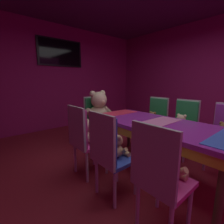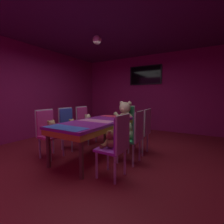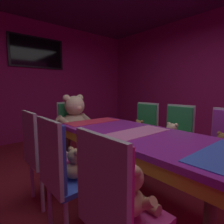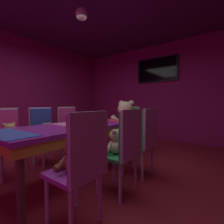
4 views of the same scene
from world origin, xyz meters
The scene contains 17 objects.
ground_plane centered at (0.00, 0.00, 0.00)m, with size 7.90×7.90×0.00m, color maroon.
wall_back centered at (0.00, 3.20, 1.40)m, with size 5.20×0.12×2.80m, color #8C1959.
banquet_table centered at (0.00, 0.00, 0.65)m, with size 0.90×2.02×0.75m.
chair_left_0 centered at (-0.84, -0.57, 0.60)m, with size 0.42×0.41×0.98m.
teddy_left_0 centered at (-0.69, -0.57, 0.60)m, with size 0.26×0.34×0.32m.
chair_left_1 centered at (-0.87, 0.03, 0.60)m, with size 0.42×0.41×0.98m.
teddy_left_1 centered at (-0.73, 0.03, 0.57)m, with size 0.22×0.28×0.26m.
chair_left_2 centered at (-0.85, 0.59, 0.60)m, with size 0.42×0.41×0.98m.
teddy_left_2 centered at (-0.71, 0.59, 0.60)m, with size 0.27×0.34×0.32m.
teddy_right_0 centered at (0.71, -0.61, 0.58)m, with size 0.23×0.30×0.28m.
chair_right_1 centered at (0.87, 0.03, 0.60)m, with size 0.42×0.41×0.98m.
teddy_right_1 centered at (0.72, 0.03, 0.58)m, with size 0.24×0.31×0.30m.
chair_right_2 centered at (0.84, 0.59, 0.60)m, with size 0.42×0.41×0.98m.
teddy_right_2 centered at (0.70, 0.59, 0.57)m, with size 0.21×0.28×0.26m.
throne_chair centered at (0.00, 1.54, 0.60)m, with size 0.41×0.42×0.98m.
king_teddy_bear centered at (0.00, 1.37, 0.74)m, with size 0.70×0.54×0.66m.
wall_tv centered at (0.00, 3.11, 2.05)m, with size 1.21×0.06×0.70m.
Camera 3 is at (-1.41, -1.25, 1.20)m, focal length 28.44 mm.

